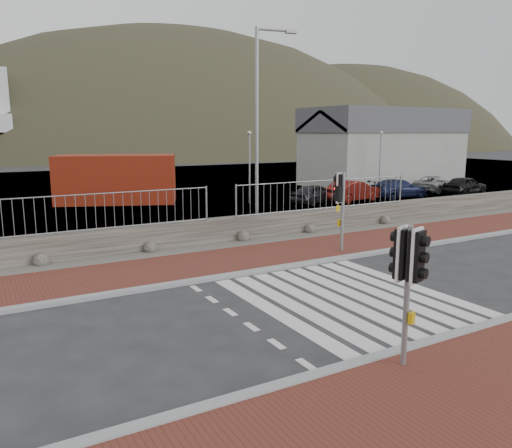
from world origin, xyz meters
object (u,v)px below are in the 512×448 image
streetlight (260,120)px  car_c (399,188)px  car_b (353,191)px  car_e (465,185)px  shipping_container (117,179)px  car_d (434,184)px  traffic_signal_near (408,267)px  car_a (315,194)px  traffic_signal_far (343,195)px

streetlight → car_c: bearing=33.7°
car_b → car_e: bearing=-106.8°
streetlight → car_b: 11.51m
shipping_container → car_e: (20.93, -7.38, -0.78)m
car_d → traffic_signal_near: bearing=110.0°
car_b → car_d: size_ratio=0.97×
streetlight → car_e: streetlight is taller
car_a → car_c: (6.08, -0.50, 0.02)m
traffic_signal_near → car_e: size_ratio=0.72×
car_d → car_b: bearing=77.3°
traffic_signal_far → car_e: size_ratio=0.78×
traffic_signal_near → car_a: bearing=39.5°
car_c → car_e: 5.10m
shipping_container → car_a: size_ratio=2.03×
car_b → car_e: (8.71, -0.97, -0.03)m
streetlight → car_a: streetlight is taller
streetlight → car_c: streetlight is taller
car_a → car_b: size_ratio=0.85×
traffic_signal_near → car_a: 20.51m
shipping_container → car_d: bearing=7.6°
traffic_signal_near → shipping_container: shipping_container is taller
car_a → car_d: car_a is taller
car_c → car_d: bearing=-75.1°
car_c → car_e: size_ratio=1.13×
traffic_signal_near → car_d: (21.30, 17.87, -1.28)m
traffic_signal_near → streetlight: (3.78, 11.51, 2.67)m
traffic_signal_far → car_e: traffic_signal_far is taller
car_a → shipping_container: bearing=45.0°
car_b → car_c: bearing=-100.0°
traffic_signal_far → car_a: size_ratio=0.85×
traffic_signal_near → traffic_signal_far: bearing=39.6°
streetlight → car_b: streetlight is taller
traffic_signal_near → car_b: 21.44m
streetlight → car_e: bearing=25.0°
traffic_signal_near → streetlight: size_ratio=0.32×
car_a → traffic_signal_far: bearing=133.9°
traffic_signal_near → traffic_signal_far: 8.42m
traffic_signal_near → shipping_container: 23.28m
traffic_signal_far → car_e: (17.48, 8.72, -1.39)m
traffic_signal_far → car_b: bearing=-154.3°
car_a → car_b: bearing=-116.5°
traffic_signal_far → car_d: bearing=-169.7°
shipping_container → car_d: (20.30, -5.38, -0.83)m
traffic_signal_near → car_e: bearing=17.4°
traffic_signal_far → streetlight: 5.07m
car_c → car_d: car_c is taller
streetlight → traffic_signal_far: bearing=-69.8°
shipping_container → traffic_signal_far: bearing=-55.5°
shipping_container → car_c: 17.18m
streetlight → car_c: size_ratio=2.02×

